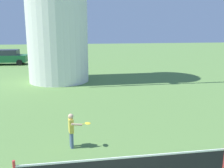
# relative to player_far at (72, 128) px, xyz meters

# --- Properties ---
(player_far) EXTENTS (0.72, 0.39, 1.13)m
(player_far) POSITION_rel_player_far_xyz_m (0.00, 0.00, 0.00)
(player_far) COLOR slate
(player_far) RESTS_ON ground_plane
(parked_car_green) EXTENTS (3.91, 2.00, 1.56)m
(parked_car_green) POSITION_rel_player_far_xyz_m (-6.39, 20.32, 0.17)
(parked_car_green) COLOR #1E6638
(parked_car_green) RESTS_ON ground_plane
(parked_car_silver) EXTENTS (4.15, 1.98, 1.56)m
(parked_car_silver) POSITION_rel_player_far_xyz_m (-1.06, 20.74, 0.17)
(parked_car_silver) COLOR silver
(parked_car_silver) RESTS_ON ground_plane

